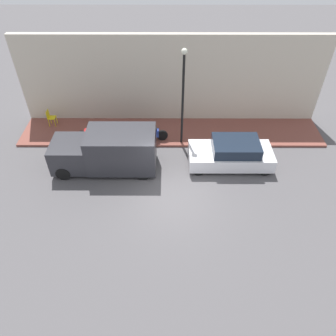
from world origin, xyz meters
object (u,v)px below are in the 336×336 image
(delivery_van, at_px, (106,151))
(streetlamp, at_px, (183,90))
(motorcycle_blue, at_px, (149,133))
(motorcycle_red, at_px, (95,134))
(cafe_chair, at_px, (50,117))
(parked_car, at_px, (232,154))

(delivery_van, height_order, streetlamp, streetlamp)
(motorcycle_blue, distance_m, motorcycle_red, 2.89)
(motorcycle_red, bearing_deg, cafe_chair, 61.60)
(parked_car, xyz_separation_m, motorcycle_red, (1.77, 7.05, -0.09))
(delivery_van, relative_size, cafe_chair, 5.31)
(delivery_van, distance_m, streetlamp, 4.67)
(motorcycle_blue, relative_size, cafe_chair, 2.22)
(streetlamp, xyz_separation_m, cafe_chair, (1.60, 7.39, -2.52))
(motorcycle_blue, height_order, motorcycle_red, motorcycle_red)
(delivery_van, relative_size, motorcycle_red, 2.64)
(parked_car, height_order, delivery_van, delivery_van)
(delivery_van, bearing_deg, cafe_chair, 46.52)
(parked_car, relative_size, motorcycle_red, 2.17)
(streetlamp, distance_m, cafe_chair, 7.97)
(delivery_van, relative_size, streetlamp, 0.97)
(motorcycle_red, height_order, cafe_chair, cafe_chair)
(motorcycle_blue, distance_m, streetlamp, 3.17)
(delivery_van, bearing_deg, motorcycle_blue, -42.32)
(motorcycle_blue, bearing_deg, parked_car, -113.80)
(delivery_van, bearing_deg, streetlamp, -62.32)
(motorcycle_blue, xyz_separation_m, streetlamp, (-0.18, -1.75, 2.63))
(motorcycle_blue, bearing_deg, motorcycle_red, 91.30)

